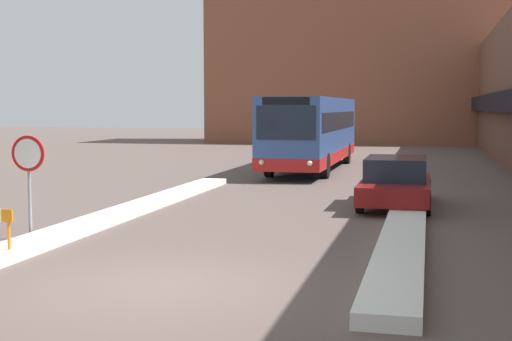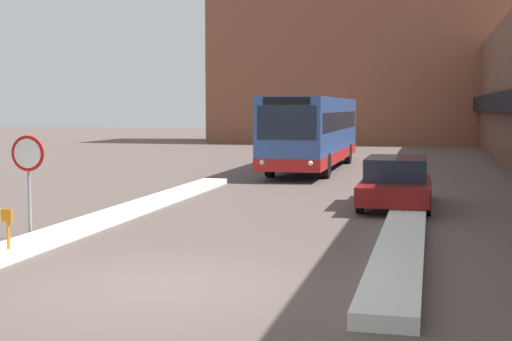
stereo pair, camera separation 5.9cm
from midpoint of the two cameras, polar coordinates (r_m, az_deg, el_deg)
The scene contains 7 objects.
ground_plane at distance 11.58m, azimuth -7.64°, elevation -9.05°, with size 160.00×160.00×0.00m, color brown.
building_backdrop_far at distance 57.46m, azimuth 9.63°, elevation 9.06°, with size 26.00×8.00×13.73m.
snow_bank_left at distance 18.40m, azimuth -11.30°, elevation -3.53°, with size 0.90×17.27×0.19m.
snow_bank_right at distance 16.24m, azimuth 11.72°, elevation -4.58°, with size 0.90×14.42×0.24m.
city_bus at distance 32.21m, azimuth 4.48°, elevation 3.17°, with size 2.55×12.50×3.22m.
parked_car_front at distance 20.54m, azimuth 11.05°, elevation -0.90°, with size 1.94×4.63×1.40m.
stop_sign at distance 15.83m, azimuth -17.85°, elevation 0.46°, with size 0.76×0.08×2.22m.
Camera 1 is at (4.07, -10.46, 2.82)m, focal length 50.00 mm.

